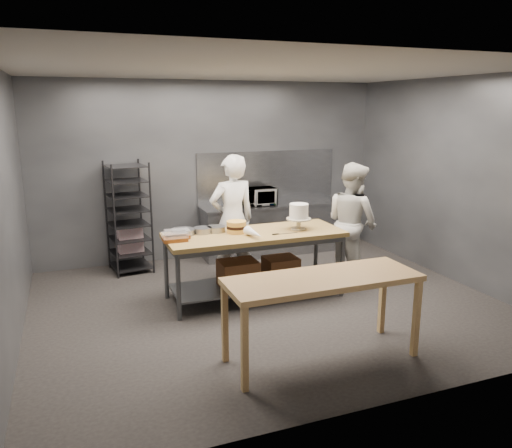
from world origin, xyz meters
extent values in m
plane|color=black|center=(0.00, 0.00, 0.00)|extent=(6.00, 6.00, 0.00)
cube|color=#4C4F54|center=(0.00, 2.50, 1.50)|extent=(6.00, 0.04, 3.00)
cube|color=olive|center=(-0.07, 0.30, 0.89)|extent=(2.40, 0.90, 0.06)
cube|color=#47494C|center=(-0.07, 0.30, 0.20)|extent=(2.25, 0.75, 0.03)
cylinder|color=#47494C|center=(-1.21, -0.09, 0.43)|extent=(0.06, 0.06, 0.86)
cylinder|color=#47494C|center=(-1.21, 0.69, 0.43)|extent=(0.06, 0.06, 0.86)
cylinder|color=#47494C|center=(1.07, -0.09, 0.43)|extent=(0.06, 0.06, 0.86)
cylinder|color=#47494C|center=(1.07, 0.69, 0.43)|extent=(0.06, 0.06, 0.86)
cube|color=brown|center=(-0.33, 0.26, 0.39)|extent=(0.50, 0.40, 0.35)
cube|color=brown|center=(0.34, 0.36, 0.36)|extent=(0.45, 0.38, 0.30)
cube|color=#96663E|center=(-0.04, -1.55, 0.87)|extent=(2.00, 0.70, 0.06)
cube|color=#96663E|center=(-0.99, -1.85, 0.42)|extent=(0.06, 0.06, 0.84)
cube|color=#96663E|center=(-0.99, -1.25, 0.42)|extent=(0.06, 0.06, 0.84)
cube|color=#96663E|center=(0.91, -1.85, 0.42)|extent=(0.06, 0.06, 0.84)
cube|color=#96663E|center=(0.91, -1.25, 0.42)|extent=(0.06, 0.06, 0.84)
cube|color=slate|center=(1.00, 2.18, 0.88)|extent=(2.60, 0.60, 0.04)
cube|color=slate|center=(1.00, 2.18, 0.43)|extent=(2.56, 0.56, 0.86)
cube|color=slate|center=(1.00, 2.48, 1.35)|extent=(2.60, 0.02, 0.90)
cube|color=black|center=(-1.51, 2.10, 0.88)|extent=(0.68, 0.72, 1.75)
cube|color=silver|center=(-1.51, 2.10, 0.54)|extent=(0.41, 0.28, 0.45)
imported|color=white|center=(-0.16, 1.00, 0.96)|extent=(0.74, 0.52, 1.91)
imported|color=beige|center=(1.54, 0.47, 0.89)|extent=(0.82, 0.97, 1.78)
imported|color=black|center=(0.73, 2.18, 1.05)|extent=(0.54, 0.37, 0.30)
cylinder|color=#BEB398|center=(0.56, 0.26, 0.93)|extent=(0.20, 0.20, 0.02)
cylinder|color=#BEB398|center=(0.56, 0.26, 1.00)|extent=(0.06, 0.06, 0.12)
cylinder|color=#BEB398|center=(0.56, 0.26, 1.07)|extent=(0.34, 0.34, 0.02)
cylinder|color=white|center=(0.56, 0.26, 1.18)|extent=(0.26, 0.26, 0.20)
cylinder|color=#F2BB4D|center=(-0.30, 0.39, 0.95)|extent=(0.26, 0.26, 0.06)
cylinder|color=black|center=(-0.30, 0.39, 1.00)|extent=(0.26, 0.26, 0.04)
cylinder|color=#F2BB4D|center=(-0.30, 0.39, 1.05)|extent=(0.26, 0.26, 0.06)
cylinder|color=gray|center=(-0.73, 0.53, 0.96)|extent=(0.24, 0.24, 0.07)
cylinder|color=gray|center=(-0.54, 0.54, 0.96)|extent=(0.25, 0.25, 0.07)
cylinder|color=gray|center=(-1.00, 0.54, 0.96)|extent=(0.31, 0.31, 0.07)
cone|color=white|center=(-0.18, 0.05, 0.98)|extent=(0.17, 0.39, 0.12)
cube|color=slate|center=(0.32, 0.10, 0.92)|extent=(0.28, 0.02, 0.00)
cube|color=black|center=(0.14, 0.10, 0.93)|extent=(0.09, 0.02, 0.02)
cube|color=brown|center=(-1.16, 0.26, 0.95)|extent=(0.30, 0.20, 0.05)
cube|color=silver|center=(-1.16, 0.26, 1.00)|extent=(0.31, 0.21, 0.06)
cube|color=brown|center=(-1.11, 0.38, 0.95)|extent=(0.30, 0.20, 0.05)
cube|color=silver|center=(-1.11, 0.38, 1.00)|extent=(0.31, 0.21, 0.06)
camera|label=1|loc=(-2.37, -5.76, 2.57)|focal=35.00mm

